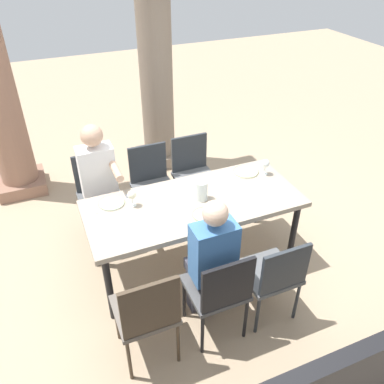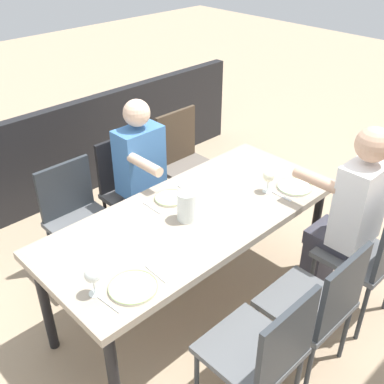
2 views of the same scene
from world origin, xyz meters
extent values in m
plane|color=tan|center=(0.00, 0.00, 0.00)|extent=(16.00, 16.00, 0.00)
cube|color=tan|center=(0.00, 0.00, 0.74)|extent=(1.96, 0.85, 0.05)
cylinder|color=black|center=(-0.90, 0.34, 0.36)|extent=(0.06, 0.06, 0.71)
cylinder|color=black|center=(0.90, 0.34, 0.36)|extent=(0.06, 0.06, 0.71)
cylinder|color=black|center=(-0.90, -0.34, 0.36)|extent=(0.06, 0.06, 0.71)
cylinder|color=black|center=(0.90, -0.34, 0.36)|extent=(0.06, 0.06, 0.71)
cube|color=#5B5E61|center=(-0.72, 0.76, 0.48)|extent=(0.44, 0.44, 0.04)
cylinder|color=#2D3338|center=(-0.91, 0.57, 0.23)|extent=(0.03, 0.03, 0.46)
cylinder|color=#2D3338|center=(-0.53, 0.57, 0.23)|extent=(0.03, 0.03, 0.46)
cylinder|color=#2D3338|center=(-0.53, 0.95, 0.23)|extent=(0.03, 0.03, 0.46)
cube|color=#6A6158|center=(-0.72, -0.76, 0.48)|extent=(0.44, 0.44, 0.04)
cube|color=#473828|center=(-0.72, -0.96, 0.71)|extent=(0.42, 0.03, 0.47)
cylinder|color=#473828|center=(-0.53, -0.57, 0.23)|extent=(0.03, 0.03, 0.46)
cylinder|color=#473828|center=(-0.91, -0.57, 0.23)|extent=(0.03, 0.03, 0.46)
cylinder|color=#473828|center=(-0.53, -0.95, 0.23)|extent=(0.03, 0.03, 0.46)
cylinder|color=#473828|center=(-0.91, -0.95, 0.23)|extent=(0.03, 0.03, 0.46)
cube|color=#5B5E61|center=(-0.14, 0.76, 0.45)|extent=(0.44, 0.44, 0.04)
cube|color=#2D3338|center=(-0.14, 0.96, 0.67)|extent=(0.42, 0.03, 0.45)
cylinder|color=#2D3338|center=(-0.33, 0.57, 0.21)|extent=(0.03, 0.03, 0.43)
cylinder|color=#2D3338|center=(0.05, 0.57, 0.21)|extent=(0.03, 0.03, 0.43)
cylinder|color=#2D3338|center=(-0.33, 0.95, 0.21)|extent=(0.03, 0.03, 0.43)
cylinder|color=#2D3338|center=(0.05, 0.95, 0.21)|extent=(0.03, 0.03, 0.43)
cube|color=#4F4F50|center=(-0.14, -0.76, 0.47)|extent=(0.44, 0.44, 0.04)
cube|color=black|center=(-0.14, -0.96, 0.69)|extent=(0.42, 0.03, 0.43)
cylinder|color=black|center=(0.05, -0.57, 0.23)|extent=(0.03, 0.03, 0.45)
cylinder|color=black|center=(-0.33, -0.57, 0.23)|extent=(0.03, 0.03, 0.45)
cylinder|color=black|center=(0.05, -0.95, 0.23)|extent=(0.03, 0.03, 0.45)
cylinder|color=black|center=(-0.33, -0.95, 0.23)|extent=(0.03, 0.03, 0.45)
cube|color=#5B5E61|center=(0.35, 0.76, 0.47)|extent=(0.44, 0.44, 0.04)
cube|color=#2D3338|center=(0.35, 0.96, 0.69)|extent=(0.42, 0.03, 0.44)
cylinder|color=#2D3338|center=(0.16, 0.57, 0.22)|extent=(0.03, 0.03, 0.45)
cylinder|color=#2D3338|center=(0.54, 0.57, 0.22)|extent=(0.03, 0.03, 0.45)
cylinder|color=#2D3338|center=(0.16, 0.95, 0.22)|extent=(0.03, 0.03, 0.45)
cube|color=#5B5E61|center=(0.35, -0.76, 0.44)|extent=(0.44, 0.44, 0.04)
cube|color=#2D3338|center=(0.35, -0.96, 0.65)|extent=(0.42, 0.03, 0.42)
cylinder|color=#2D3338|center=(0.54, -0.57, 0.21)|extent=(0.03, 0.03, 0.43)
cylinder|color=#2D3338|center=(0.16, -0.57, 0.21)|extent=(0.03, 0.03, 0.43)
cylinder|color=#2D3338|center=(0.54, -0.95, 0.21)|extent=(0.03, 0.03, 0.43)
cylinder|color=#2D3338|center=(0.16, -0.95, 0.21)|extent=(0.03, 0.03, 0.43)
cube|color=#3F3F4C|center=(-0.14, -0.51, 0.23)|extent=(0.24, 0.14, 0.46)
cube|color=#3F3F4C|center=(-0.14, -0.60, 0.51)|extent=(0.28, 0.32, 0.10)
cube|color=#3F72B2|center=(-0.14, -0.71, 0.81)|extent=(0.34, 0.20, 0.50)
sphere|color=beige|center=(-0.14, -0.71, 1.17)|extent=(0.19, 0.19, 0.19)
cylinder|color=beige|center=(0.00, -0.47, 0.92)|extent=(0.07, 0.30, 0.07)
cube|color=#3F3F4C|center=(-0.72, 0.50, 0.23)|extent=(0.24, 0.14, 0.46)
cube|color=#3F3F4C|center=(-0.72, 0.59, 0.51)|extent=(0.28, 0.32, 0.10)
cube|color=white|center=(-0.72, 0.70, 0.84)|extent=(0.34, 0.20, 0.55)
sphere|color=tan|center=(-0.72, 0.70, 1.24)|extent=(0.21, 0.21, 0.21)
cylinder|color=tan|center=(-0.58, 0.46, 0.96)|extent=(0.07, 0.30, 0.07)
cube|color=black|center=(0.00, -1.83, 0.45)|extent=(4.36, 0.10, 0.90)
cylinder|color=white|center=(-0.70, 0.25, 0.77)|extent=(0.23, 0.23, 0.01)
torus|color=#A4C786|center=(-0.70, 0.25, 0.77)|extent=(0.23, 0.23, 0.01)
cylinder|color=white|center=(-0.53, 0.15, 0.76)|extent=(0.06, 0.06, 0.00)
cylinder|color=white|center=(-0.53, 0.15, 0.80)|extent=(0.01, 0.01, 0.08)
sphere|color=#F2EFCC|center=(-0.53, 0.15, 0.88)|extent=(0.08, 0.08, 0.08)
cube|color=silver|center=(-0.85, 0.25, 0.76)|extent=(0.02, 0.17, 0.01)
cube|color=silver|center=(-0.55, 0.25, 0.76)|extent=(0.02, 0.17, 0.01)
cylinder|color=silver|center=(0.00, -0.22, 0.77)|extent=(0.20, 0.20, 0.01)
torus|color=#A0BE77|center=(0.00, -0.22, 0.77)|extent=(0.21, 0.21, 0.01)
cube|color=silver|center=(-0.15, -0.22, 0.76)|extent=(0.02, 0.17, 0.01)
cube|color=silver|center=(0.15, -0.22, 0.76)|extent=(0.02, 0.17, 0.01)
cylinder|color=silver|center=(0.68, 0.26, 0.77)|extent=(0.25, 0.25, 0.01)
torus|color=#A0BE77|center=(0.68, 0.26, 0.77)|extent=(0.25, 0.25, 0.01)
cylinder|color=white|center=(0.84, 0.16, 0.76)|extent=(0.06, 0.06, 0.00)
cylinder|color=white|center=(0.84, 0.16, 0.81)|extent=(0.01, 0.01, 0.08)
sphere|color=white|center=(0.84, 0.16, 0.88)|extent=(0.08, 0.08, 0.08)
cube|color=silver|center=(0.53, 0.26, 0.76)|extent=(0.02, 0.17, 0.01)
cube|color=silver|center=(0.83, 0.26, 0.76)|extent=(0.03, 0.17, 0.01)
cylinder|color=white|center=(0.08, 0.01, 0.85)|extent=(0.11, 0.11, 0.19)
cylinder|color=#EFEAC6|center=(0.08, 0.01, 0.83)|extent=(0.11, 0.11, 0.12)
camera|label=1|loc=(-1.14, -2.69, 2.87)|focal=37.22mm
camera|label=2|loc=(1.64, 1.68, 2.38)|focal=43.22mm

